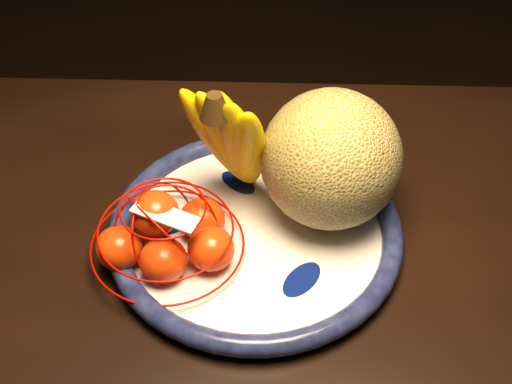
# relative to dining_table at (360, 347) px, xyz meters

# --- Properties ---
(dining_table) EXTENTS (1.43, 0.91, 0.70)m
(dining_table) POSITION_rel_dining_table_xyz_m (0.00, 0.00, 0.00)
(dining_table) COLOR black
(dining_table) RESTS_ON ground
(fruit_bowl) EXTENTS (0.35, 0.35, 0.03)m
(fruit_bowl) POSITION_rel_dining_table_xyz_m (-0.13, 0.09, 0.09)
(fruit_bowl) COLOR white
(fruit_bowl) RESTS_ON dining_table
(cantaloupe) EXTENTS (0.16, 0.16, 0.16)m
(cantaloupe) POSITION_rel_dining_table_xyz_m (-0.05, 0.14, 0.17)
(cantaloupe) COLOR olive
(cantaloupe) RESTS_ON fruit_bowl
(banana_bunch) EXTENTS (0.12, 0.13, 0.20)m
(banana_bunch) POSITION_rel_dining_table_xyz_m (-0.16, 0.15, 0.19)
(banana_bunch) COLOR yellow
(banana_bunch) RESTS_ON fruit_bowl
(mandarin_bag) EXTENTS (0.19, 0.19, 0.11)m
(mandarin_bag) POSITION_rel_dining_table_xyz_m (-0.23, 0.05, 0.12)
(mandarin_bag) COLOR #FF4615
(mandarin_bag) RESTS_ON fruit_bowl
(price_tag) EXTENTS (0.08, 0.05, 0.01)m
(price_tag) POSITION_rel_dining_table_xyz_m (-0.22, 0.04, 0.16)
(price_tag) COLOR white
(price_tag) RESTS_ON mandarin_bag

